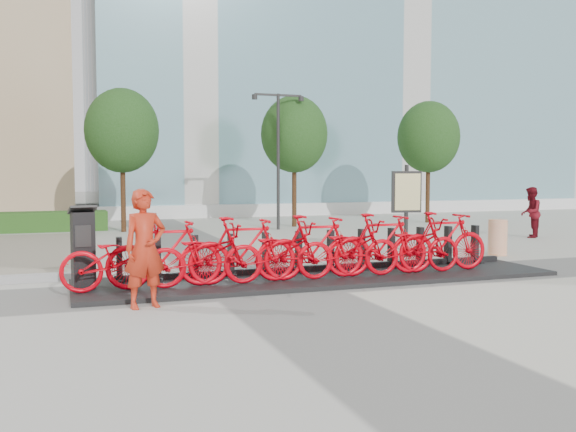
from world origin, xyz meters
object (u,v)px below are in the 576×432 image
object	(u,v)px
worker_red	(145,249)
pedestrian	(531,212)
construction_barrel	(498,237)
bike_0	(124,258)
kiosk	(83,248)
map_sign	(406,196)

from	to	relation	value
worker_red	pedestrian	world-z (taller)	worker_red
worker_red	construction_barrel	world-z (taller)	worker_red
pedestrian	bike_0	bearing A→B (deg)	-19.86
kiosk	construction_barrel	world-z (taller)	kiosk
pedestrian	construction_barrel	bearing A→B (deg)	-1.63
bike_0	kiosk	xyz separation A→B (m)	(-0.66, 0.46, 0.15)
pedestrian	map_sign	size ratio (longest dim) A/B	0.71
kiosk	map_sign	bearing A→B (deg)	9.46
worker_red	construction_barrel	bearing A→B (deg)	5.35
map_sign	bike_0	bearing A→B (deg)	-145.05
bike_0	worker_red	xyz separation A→B (m)	(0.22, -1.20, 0.30)
kiosk	construction_barrel	xyz separation A→B (m)	(10.25, 1.80, -0.33)
worker_red	pedestrian	bearing A→B (deg)	12.12
kiosk	map_sign	world-z (taller)	map_sign
construction_barrel	pedestrian	bearing A→B (deg)	40.61
construction_barrel	map_sign	distance (m)	2.63
pedestrian	kiosk	bearing A→B (deg)	-22.45
bike_0	construction_barrel	size ratio (longest dim) A/B	2.33
construction_barrel	map_sign	world-z (taller)	map_sign
bike_0	construction_barrel	distance (m)	9.86
worker_red	map_sign	size ratio (longest dim) A/B	0.81
worker_red	construction_barrel	xyz separation A→B (m)	(9.37, 3.46, -0.48)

